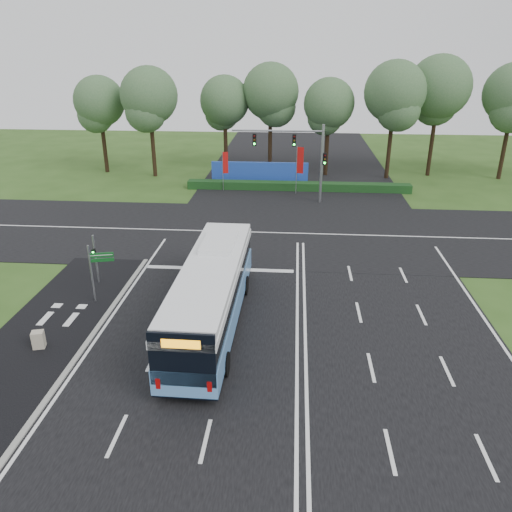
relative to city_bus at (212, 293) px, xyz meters
The scene contains 15 objects.
ground 5.08m from the city_bus, 23.86° to the left, with size 120.00×120.00×0.00m, color #2D4C19.
road_main 5.07m from the city_bus, 23.86° to the left, with size 20.00×120.00×0.04m, color black.
road_cross 14.68m from the city_bus, 72.73° to the left, with size 120.00×14.00×0.05m, color black.
bike_path 8.45m from the city_bus, behind, with size 5.00×18.00×0.06m, color black.
kerb_strip 6.15m from the city_bus, 169.34° to the right, with size 0.25×18.00×0.12m, color gray.
city_bus is the anchor object (origin of this frame).
pedestrian_signal 8.84m from the city_bus, 150.31° to the left, with size 0.28×0.40×3.08m.
street_sign 7.01m from the city_bus, 162.43° to the left, with size 1.30×0.39×3.41m.
utility_cabinet 8.44m from the city_bus, 160.99° to the right, with size 0.54×0.45×0.90m, color #B2A78F.
banner_flag_left 25.94m from the city_bus, 96.31° to the left, with size 0.55×0.24×3.90m.
banner_flag_mid 25.43m from the city_bus, 80.13° to the left, with size 0.66×0.23×4.63m.
traffic_light_gantry 23.04m from the city_bus, 78.57° to the left, with size 8.41×0.28×7.00m.
hedge 26.80m from the city_bus, 80.70° to the left, with size 22.00×1.20×0.80m, color #133614.
blue_hoarding 28.92m from the city_bus, 89.36° to the left, with size 10.00×0.30×2.20m, color #2046B1.
eucalyptus_row 34.89m from the city_bus, 74.77° to the left, with size 53.61×9.49×12.58m.
Camera 1 is at (-0.37, -23.87, 13.28)m, focal length 35.00 mm.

